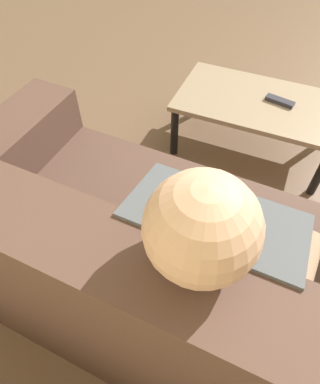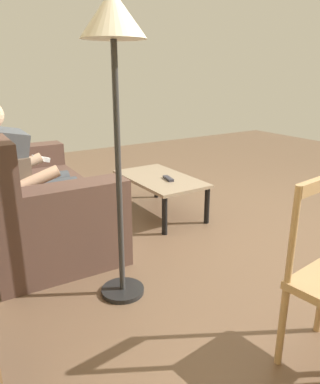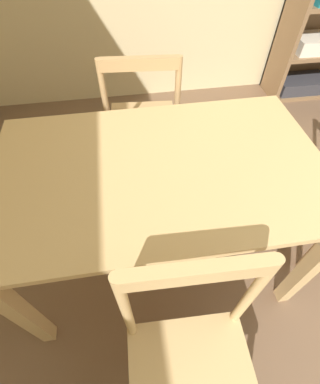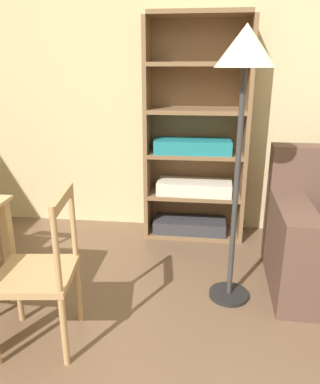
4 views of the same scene
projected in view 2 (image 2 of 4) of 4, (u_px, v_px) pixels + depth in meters
name	position (u px, v px, depth m)	size (l,w,h in m)	color
ground_plane	(275.00, 242.00, 3.17)	(8.95, 8.95, 0.00)	brown
couch	(28.00, 199.00, 3.17)	(1.85, 0.99, 0.99)	brown
person_lounging	(26.00, 175.00, 2.89)	(0.60, 0.88, 1.20)	#4C5156
coffee_table	(160.00, 182.00, 3.69)	(0.98, 0.56, 0.38)	gray
tv_remote	(168.00, 178.00, 3.60)	(0.05, 0.17, 0.02)	#2D2D38
floor_lamp	(114.00, 47.00, 1.98)	(0.36, 0.36, 1.79)	black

